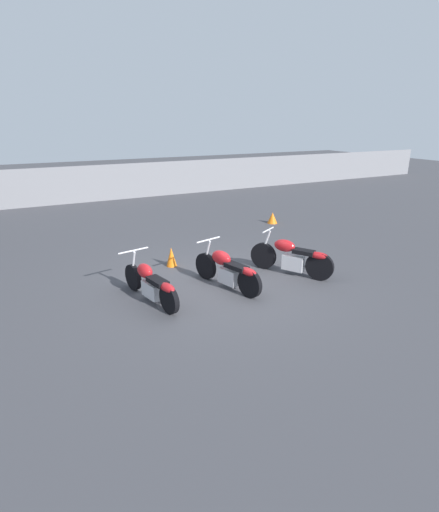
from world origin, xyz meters
TOP-DOWN VIEW (x-y plane):
  - ground_plane at (0.00, 0.00)m, footprint 60.00×60.00m
  - fence_back at (0.00, 11.05)m, footprint 40.00×0.04m
  - motorcycle_slot_0 at (-1.68, -0.15)m, footprint 0.75×2.01m
  - motorcycle_slot_1 at (0.03, -0.25)m, footprint 0.82×1.98m
  - motorcycle_slot_2 at (1.79, -0.24)m, footprint 1.15×1.86m
  - traffic_cone_near at (-0.58, 1.63)m, footprint 0.26×0.26m
  - traffic_cone_far at (4.21, 4.10)m, footprint 0.35×0.35m

SIDE VIEW (x-z plane):
  - ground_plane at x=0.00m, z-range 0.00..0.00m
  - traffic_cone_far at x=4.21m, z-range 0.00..0.39m
  - traffic_cone_near at x=-0.58m, z-range 0.00..0.49m
  - motorcycle_slot_0 at x=-1.68m, z-range -0.08..0.86m
  - motorcycle_slot_1 at x=0.03m, z-range -0.07..0.92m
  - motorcycle_slot_2 at x=1.79m, z-range -0.08..0.95m
  - fence_back at x=0.00m, z-range 0.00..1.61m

